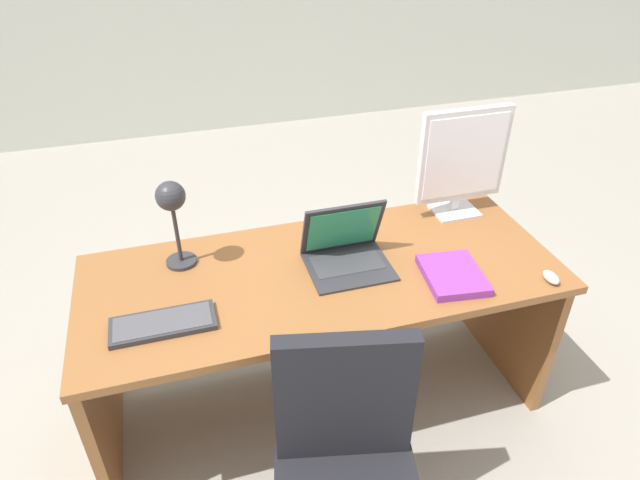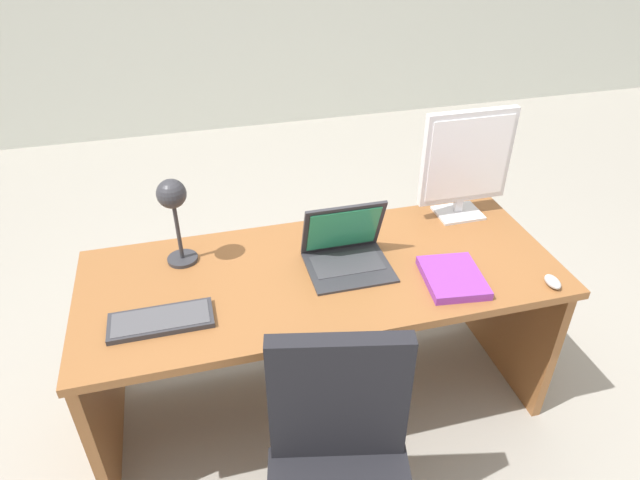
{
  "view_description": "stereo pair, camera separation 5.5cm",
  "coord_description": "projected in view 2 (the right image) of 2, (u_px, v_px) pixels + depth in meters",
  "views": [
    {
      "loc": [
        -0.5,
        -1.66,
        2.06
      ],
      "look_at": [
        0.0,
        0.04,
        0.87
      ],
      "focal_mm": 31.22,
      "sensor_mm": 36.0,
      "label": 1
    },
    {
      "loc": [
        -0.45,
        -1.68,
        2.06
      ],
      "look_at": [
        0.0,
        0.04,
        0.87
      ],
      "focal_mm": 31.22,
      "sensor_mm": 36.0,
      "label": 2
    }
  ],
  "objects": [
    {
      "name": "ground",
      "position": [
        266.0,
        231.0,
        3.79
      ],
      "size": [
        12.0,
        12.0,
        0.0
      ],
      "primitive_type": "plane",
      "color": "gray"
    },
    {
      "name": "book",
      "position": [
        453.0,
        277.0,
        2.11
      ],
      "size": [
        0.24,
        0.29,
        0.03
      ],
      "color": "purple",
      "rests_on": "desk"
    },
    {
      "name": "desk_lamp",
      "position": [
        173.0,
        205.0,
        2.06
      ],
      "size": [
        0.12,
        0.14,
        0.38
      ],
      "color": "#2D2D33",
      "rests_on": "desk"
    },
    {
      "name": "keyboard",
      "position": [
        161.0,
        320.0,
        1.91
      ],
      "size": [
        0.36,
        0.15,
        0.02
      ],
      "color": "#2D2D33",
      "rests_on": "desk"
    },
    {
      "name": "mouse",
      "position": [
        553.0,
        282.0,
        2.08
      ],
      "size": [
        0.05,
        0.08,
        0.04
      ],
      "color": "#B7BABF",
      "rests_on": "desk"
    },
    {
      "name": "laptop",
      "position": [
        345.0,
        245.0,
        2.18
      ],
      "size": [
        0.32,
        0.28,
        0.26
      ],
      "color": "#2D2D33",
      "rests_on": "desk"
    },
    {
      "name": "desk",
      "position": [
        319.0,
        305.0,
        2.33
      ],
      "size": [
        1.86,
        0.76,
        0.75
      ],
      "color": "brown",
      "rests_on": "ground"
    },
    {
      "name": "monitor",
      "position": [
        466.0,
        161.0,
        2.37
      ],
      "size": [
        0.41,
        0.16,
        0.49
      ],
      "color": "silver",
      "rests_on": "desk"
    }
  ]
}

